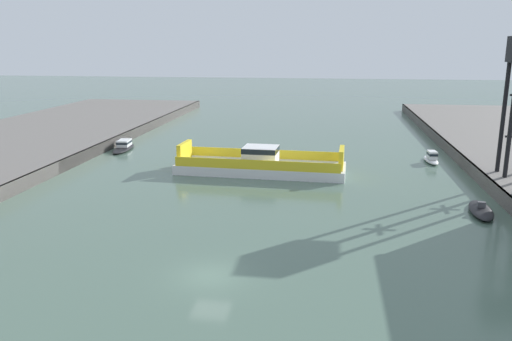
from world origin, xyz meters
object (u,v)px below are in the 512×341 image
Objects in this scene: moored_boat_near_right at (124,146)px; moored_boat_near_left at (431,158)px; chain_ferry at (261,164)px; moored_boat_mid_left at (481,210)px.

moored_boat_near_left is at bearing -2.95° from moored_boat_near_right.
moored_boat_near_left is 42.49m from moored_boat_near_right.
chain_ferry reaches higher than moored_boat_near_right.
chain_ferry is at bearing 150.95° from moored_boat_mid_left.
moored_boat_near_left is (21.03, 8.49, -0.43)m from chain_ferry.
moored_boat_near_left is at bearing 91.83° from moored_boat_mid_left.
moored_boat_near_right is (-21.40, 10.68, -0.49)m from chain_ferry.
moored_boat_near_left is at bearing 21.99° from chain_ferry.
moored_boat_near_left is 20.55m from moored_boat_mid_left.
chain_ferry is 3.94× the size of moored_boat_near_left.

